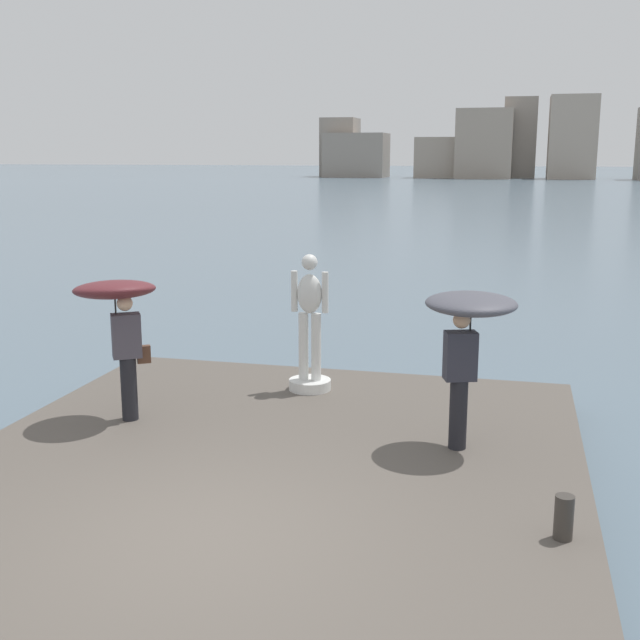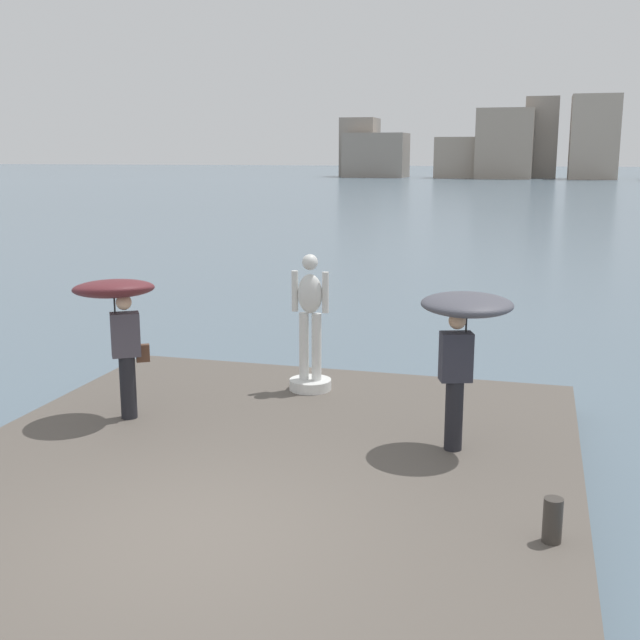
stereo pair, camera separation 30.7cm
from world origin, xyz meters
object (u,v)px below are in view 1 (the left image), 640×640
at_px(statue_white_figure, 310,335).
at_px(onlooker_right, 468,323).
at_px(onlooker_left, 118,307).
at_px(mooring_bollard, 564,517).

bearing_deg(statue_white_figure, onlooker_right, -37.75).
distance_m(onlooker_left, onlooker_right, 4.60).
height_order(statue_white_figure, mooring_bollard, statue_white_figure).
bearing_deg(onlooker_right, onlooker_left, -179.25).
xyz_separation_m(statue_white_figure, onlooker_left, (-2.13, -1.98, 0.70)).
xyz_separation_m(statue_white_figure, onlooker_right, (2.48, -1.92, 0.71)).
height_order(onlooker_right, mooring_bollard, onlooker_right).
height_order(onlooker_left, mooring_bollard, onlooker_left).
bearing_deg(onlooker_left, statue_white_figure, 42.92).
distance_m(statue_white_figure, onlooker_left, 2.99).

